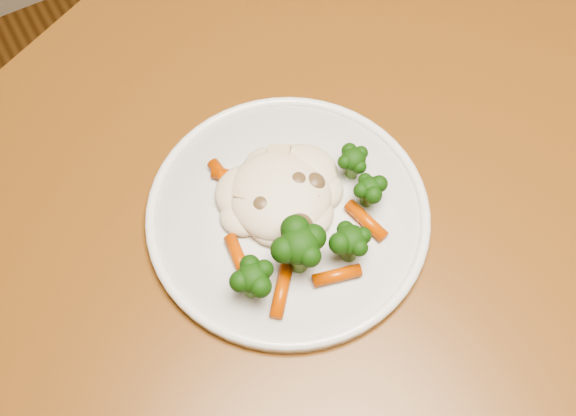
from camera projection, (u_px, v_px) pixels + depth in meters
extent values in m
cube|color=brown|center=(301.00, 239.00, 0.69)|extent=(1.31, 1.13, 0.04)
cube|color=brown|center=(317.00, 40.00, 1.30)|extent=(0.08, 0.08, 0.71)
cylinder|color=white|center=(288.00, 215.00, 0.67)|extent=(0.26, 0.26, 0.01)
ellipsoid|color=beige|center=(280.00, 189.00, 0.66)|extent=(0.11, 0.10, 0.04)
ellipsoid|color=black|center=(253.00, 283.00, 0.61)|extent=(0.04, 0.04, 0.04)
ellipsoid|color=black|center=(299.00, 252.00, 0.62)|extent=(0.06, 0.06, 0.05)
ellipsoid|color=black|center=(350.00, 245.00, 0.63)|extent=(0.04, 0.04, 0.04)
ellipsoid|color=black|center=(369.00, 193.00, 0.66)|extent=(0.04, 0.04, 0.03)
ellipsoid|color=black|center=(353.00, 164.00, 0.67)|extent=(0.04, 0.04, 0.03)
cylinder|color=#CB4C04|center=(226.00, 180.00, 0.68)|extent=(0.02, 0.05, 0.01)
cylinder|color=#CB4C04|center=(275.00, 165.00, 0.69)|extent=(0.04, 0.03, 0.01)
cylinder|color=#CB4C04|center=(301.00, 157.00, 0.69)|extent=(0.04, 0.04, 0.01)
cylinder|color=#CB4C04|center=(239.00, 260.00, 0.64)|extent=(0.02, 0.05, 0.01)
cylinder|color=#CB4C04|center=(281.00, 292.00, 0.63)|extent=(0.04, 0.04, 0.01)
cylinder|color=#CB4C04|center=(337.00, 275.00, 0.63)|extent=(0.04, 0.02, 0.01)
cylinder|color=#CB4C04|center=(366.00, 220.00, 0.66)|extent=(0.02, 0.05, 0.01)
cylinder|color=#CB4C04|center=(300.00, 190.00, 0.66)|extent=(0.03, 0.04, 0.01)
cylinder|color=#CB4C04|center=(273.00, 185.00, 0.66)|extent=(0.02, 0.04, 0.01)
cylinder|color=#CB4C04|center=(240.00, 178.00, 0.68)|extent=(0.05, 0.05, 0.01)
ellipsoid|color=brown|center=(296.00, 183.00, 0.66)|extent=(0.03, 0.03, 0.02)
ellipsoid|color=brown|center=(314.00, 183.00, 0.66)|extent=(0.02, 0.02, 0.02)
ellipsoid|color=brown|center=(263.00, 204.00, 0.65)|extent=(0.03, 0.03, 0.02)
ellipsoid|color=brown|center=(299.00, 226.00, 0.64)|extent=(0.03, 0.03, 0.02)
cube|color=beige|center=(263.00, 177.00, 0.67)|extent=(0.02, 0.02, 0.01)
cube|color=beige|center=(280.00, 153.00, 0.68)|extent=(0.03, 0.02, 0.01)
cube|color=beige|center=(245.00, 193.00, 0.66)|extent=(0.02, 0.02, 0.01)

